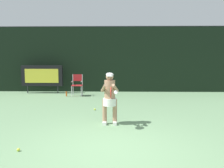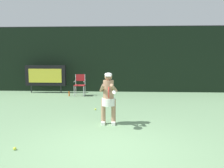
{
  "view_description": "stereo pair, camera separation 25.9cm",
  "coord_description": "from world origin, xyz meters",
  "px_view_note": "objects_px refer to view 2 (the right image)",
  "views": [
    {
      "loc": [
        0.13,
        -4.83,
        1.99
      ],
      "look_at": [
        -0.06,
        3.2,
        1.05
      ],
      "focal_mm": 38.04,
      "sensor_mm": 36.0,
      "label": 1
    },
    {
      "loc": [
        0.39,
        -4.82,
        1.99
      ],
      "look_at": [
        -0.06,
        3.2,
        1.05
      ],
      "focal_mm": 38.04,
      "sensor_mm": 36.0,
      "label": 2
    }
  ],
  "objects_px": {
    "scoreboard": "(46,76)",
    "tennis_player": "(108,96)",
    "umpire_chair": "(80,84)",
    "water_bottle": "(69,94)",
    "tennis_racket": "(109,92)",
    "tennis_ball_spare": "(15,149)",
    "tennis_ball_loose": "(95,109)"
  },
  "relations": [
    {
      "from": "scoreboard",
      "to": "umpire_chair",
      "type": "xyz_separation_m",
      "value": [
        2.03,
        -0.81,
        -0.33
      ]
    },
    {
      "from": "scoreboard",
      "to": "umpire_chair",
      "type": "bearing_deg",
      "value": -21.69
    },
    {
      "from": "tennis_player",
      "to": "tennis_ball_spare",
      "type": "height_order",
      "value": "tennis_player"
    },
    {
      "from": "tennis_racket",
      "to": "water_bottle",
      "type": "bearing_deg",
      "value": 95.65
    },
    {
      "from": "tennis_ball_loose",
      "to": "tennis_ball_spare",
      "type": "xyz_separation_m",
      "value": [
        -1.25,
        -3.86,
        0.0
      ]
    },
    {
      "from": "scoreboard",
      "to": "tennis_player",
      "type": "relative_size",
      "value": 1.45
    },
    {
      "from": "tennis_ball_loose",
      "to": "tennis_racket",
      "type": "bearing_deg",
      "value": -73.89
    },
    {
      "from": "water_bottle",
      "to": "tennis_racket",
      "type": "height_order",
      "value": "tennis_racket"
    },
    {
      "from": "water_bottle",
      "to": "tennis_ball_spare",
      "type": "distance_m",
      "value": 6.91
    },
    {
      "from": "tennis_player",
      "to": "tennis_ball_spare",
      "type": "distance_m",
      "value": 2.89
    },
    {
      "from": "umpire_chair",
      "to": "water_bottle",
      "type": "xyz_separation_m",
      "value": [
        -0.52,
        -0.18,
        -0.5
      ]
    },
    {
      "from": "tennis_racket",
      "to": "tennis_ball_loose",
      "type": "relative_size",
      "value": 8.85
    },
    {
      "from": "water_bottle",
      "to": "tennis_player",
      "type": "distance_m",
      "value": 5.41
    },
    {
      "from": "tennis_player",
      "to": "umpire_chair",
      "type": "bearing_deg",
      "value": 109.81
    },
    {
      "from": "tennis_ball_spare",
      "to": "tennis_ball_loose",
      "type": "bearing_deg",
      "value": 72.09
    },
    {
      "from": "umpire_chair",
      "to": "tennis_ball_loose",
      "type": "bearing_deg",
      "value": -69.68
    },
    {
      "from": "umpire_chair",
      "to": "tennis_ball_spare",
      "type": "distance_m",
      "value": 7.11
    },
    {
      "from": "tennis_player",
      "to": "tennis_racket",
      "type": "relative_size",
      "value": 2.53
    },
    {
      "from": "water_bottle",
      "to": "tennis_racket",
      "type": "distance_m",
      "value": 5.9
    },
    {
      "from": "tennis_racket",
      "to": "tennis_ball_loose",
      "type": "xyz_separation_m",
      "value": [
        -0.66,
        2.29,
        -0.99
      ]
    },
    {
      "from": "tennis_ball_spare",
      "to": "tennis_racket",
      "type": "bearing_deg",
      "value": 39.42
    },
    {
      "from": "umpire_chair",
      "to": "water_bottle",
      "type": "height_order",
      "value": "umpire_chair"
    },
    {
      "from": "tennis_player",
      "to": "tennis_ball_spare",
      "type": "bearing_deg",
      "value": -131.94
    },
    {
      "from": "umpire_chair",
      "to": "tennis_ball_spare",
      "type": "height_order",
      "value": "umpire_chair"
    },
    {
      "from": "water_bottle",
      "to": "tennis_player",
      "type": "height_order",
      "value": "tennis_player"
    },
    {
      "from": "scoreboard",
      "to": "water_bottle",
      "type": "xyz_separation_m",
      "value": [
        1.51,
        -0.99,
        -0.82
      ]
    },
    {
      "from": "tennis_player",
      "to": "water_bottle",
      "type": "bearing_deg",
      "value": 115.7
    },
    {
      "from": "tennis_ball_loose",
      "to": "tennis_ball_spare",
      "type": "distance_m",
      "value": 4.05
    },
    {
      "from": "tennis_ball_loose",
      "to": "umpire_chair",
      "type": "bearing_deg",
      "value": 110.32
    },
    {
      "from": "water_bottle",
      "to": "tennis_ball_loose",
      "type": "height_order",
      "value": "water_bottle"
    },
    {
      "from": "scoreboard",
      "to": "tennis_racket",
      "type": "height_order",
      "value": "scoreboard"
    },
    {
      "from": "umpire_chair",
      "to": "tennis_player",
      "type": "height_order",
      "value": "tennis_player"
    }
  ]
}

